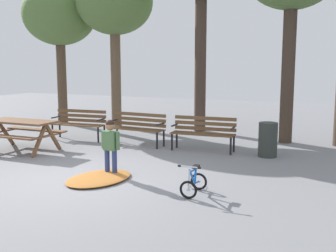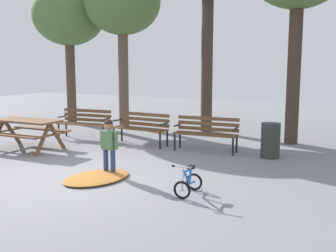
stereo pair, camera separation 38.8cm
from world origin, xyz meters
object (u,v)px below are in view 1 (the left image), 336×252
object	(u,v)px
picnic_table	(21,127)
child_standing	(110,143)
park_bench_far_left	(79,122)
kids_bicycle	(194,182)
trash_bin	(268,140)
park_bench_left	(137,126)
park_bench_right	(204,131)

from	to	relation	value
picnic_table	child_standing	bearing A→B (deg)	-17.72
park_bench_far_left	kids_bicycle	size ratio (longest dim) A/B	2.88
park_bench_far_left	child_standing	xyz separation A→B (m)	(2.93, -2.95, 0.14)
picnic_table	child_standing	distance (m)	3.46
child_standing	trash_bin	distance (m)	3.83
picnic_table	park_bench_far_left	world-z (taller)	park_bench_far_left
park_bench_left	trash_bin	xyz separation A→B (m)	(3.49, -0.03, -0.10)
park_bench_left	kids_bicycle	xyz separation A→B (m)	(2.92, -3.39, -0.31)
picnic_table	trash_bin	world-z (taller)	trash_bin
kids_bicycle	child_standing	bearing A→B (deg)	166.93
trash_bin	kids_bicycle	bearing A→B (deg)	-99.65
child_standing	trash_bin	bearing A→B (deg)	49.71
child_standing	kids_bicycle	bearing A→B (deg)	-13.07
park_bench_left	kids_bicycle	bearing A→B (deg)	-49.25
park_bench_right	child_standing	bearing A→B (deg)	-106.53
park_bench_far_left	child_standing	world-z (taller)	child_standing
kids_bicycle	trash_bin	world-z (taller)	trash_bin
picnic_table	park_bench_right	world-z (taller)	park_bench_right
child_standing	picnic_table	bearing A→B (deg)	162.28
child_standing	park_bench_left	bearing A→B (deg)	109.06
picnic_table	park_bench_far_left	xyz separation A→B (m)	(0.36, 1.90, -0.08)
picnic_table	park_bench_right	distance (m)	4.57
park_bench_left	kids_bicycle	distance (m)	4.48
park_bench_left	child_standing	world-z (taller)	child_standing
picnic_table	park_bench_left	distance (m)	2.96
park_bench_left	trash_bin	size ratio (longest dim) A/B	2.01
child_standing	trash_bin	world-z (taller)	child_standing
park_bench_right	child_standing	distance (m)	3.06
park_bench_left	park_bench_right	distance (m)	1.89
park_bench_left	picnic_table	bearing A→B (deg)	-140.25
park_bench_left	child_standing	distance (m)	3.12
park_bench_right	kids_bicycle	xyz separation A→B (m)	(1.03, -3.37, -0.31)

